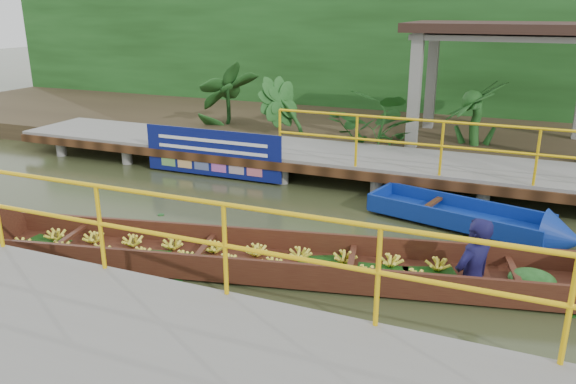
% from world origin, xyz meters
% --- Properties ---
extents(ground, '(80.00, 80.00, 0.00)m').
position_xyz_m(ground, '(0.00, 0.00, 0.00)').
color(ground, '#2E341A').
rests_on(ground, ground).
extents(land_strip, '(30.00, 8.00, 0.45)m').
position_xyz_m(land_strip, '(0.00, 7.50, 0.23)').
color(land_strip, '#302618').
rests_on(land_strip, ground).
extents(far_dock, '(16.00, 2.06, 1.66)m').
position_xyz_m(far_dock, '(0.02, 3.43, 0.48)').
color(far_dock, gray).
rests_on(far_dock, ground).
extents(pavilion, '(4.40, 3.00, 3.00)m').
position_xyz_m(pavilion, '(3.00, 6.30, 2.82)').
color(pavilion, gray).
rests_on(pavilion, ground).
extents(foliage_backdrop, '(30.00, 0.80, 4.00)m').
position_xyz_m(foliage_backdrop, '(0.00, 10.00, 2.00)').
color(foliage_backdrop, '#183D13').
rests_on(foliage_backdrop, ground).
extents(vendor_boat, '(10.50, 3.18, 2.21)m').
position_xyz_m(vendor_boat, '(0.80, -1.08, 0.24)').
color(vendor_boat, '#38160F').
rests_on(vendor_boat, ground).
extents(moored_blue_boat, '(3.57, 1.70, 0.83)m').
position_xyz_m(moored_blue_boat, '(3.47, 1.46, 0.15)').
color(moored_blue_boat, navy).
rests_on(moored_blue_boat, ground).
extents(blue_banner, '(3.25, 0.04, 1.02)m').
position_xyz_m(blue_banner, '(-2.56, 2.48, 0.56)').
color(blue_banner, navy).
rests_on(blue_banner, ground).
extents(tropical_plants, '(14.13, 1.13, 1.42)m').
position_xyz_m(tropical_plants, '(2.25, 5.30, 1.16)').
color(tropical_plants, '#183D13').
rests_on(tropical_plants, ground).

